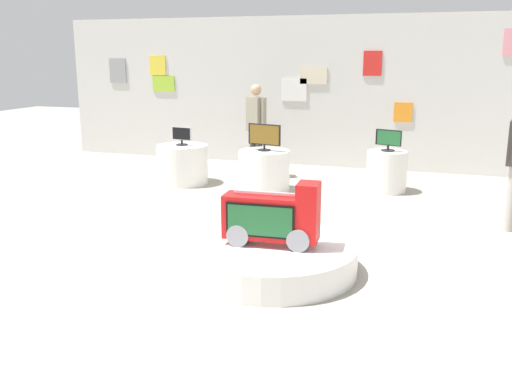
{
  "coord_description": "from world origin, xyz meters",
  "views": [
    {
      "loc": [
        2.01,
        -5.86,
        2.24
      ],
      "look_at": [
        0.09,
        -0.03,
        0.74
      ],
      "focal_mm": 39.87,
      "sensor_mm": 36.0,
      "label": 1
    }
  ],
  "objects_px": {
    "tv_on_left_rear": "(182,136)",
    "tv_on_center_rear": "(264,136)",
    "display_pedestal_left_rear": "(183,164)",
    "display_pedestal_right_rear": "(387,171)",
    "tv_on_right_rear": "(388,140)",
    "display_pedestal_center_rear": "(264,171)",
    "novelty_firetruck_tv": "(273,219)",
    "shopper_browsing_near_truck": "(256,123)",
    "main_display_pedestal": "(271,258)"
  },
  "relations": [
    {
      "from": "display_pedestal_right_rear",
      "to": "tv_on_center_rear",
      "type": "bearing_deg",
      "value": -162.6
    },
    {
      "from": "tv_on_center_rear",
      "to": "tv_on_right_rear",
      "type": "xyz_separation_m",
      "value": [
        1.95,
        0.61,
        -0.06
      ]
    },
    {
      "from": "display_pedestal_right_rear",
      "to": "tv_on_right_rear",
      "type": "xyz_separation_m",
      "value": [
        0.0,
        -0.0,
        0.53
      ]
    },
    {
      "from": "tv_on_left_rear",
      "to": "tv_on_right_rear",
      "type": "relative_size",
      "value": 0.9
    },
    {
      "from": "tv_on_left_rear",
      "to": "tv_on_right_rear",
      "type": "distance_m",
      "value": 3.53
    },
    {
      "from": "display_pedestal_left_rear",
      "to": "display_pedestal_right_rear",
      "type": "relative_size",
      "value": 1.31
    },
    {
      "from": "tv_on_left_rear",
      "to": "shopper_browsing_near_truck",
      "type": "distance_m",
      "value": 1.44
    },
    {
      "from": "main_display_pedestal",
      "to": "tv_on_right_rear",
      "type": "bearing_deg",
      "value": 78.89
    },
    {
      "from": "tv_on_center_rear",
      "to": "display_pedestal_right_rear",
      "type": "xyz_separation_m",
      "value": [
        1.95,
        0.61,
        -0.59
      ]
    },
    {
      "from": "display_pedestal_right_rear",
      "to": "main_display_pedestal",
      "type": "bearing_deg",
      "value": -101.08
    },
    {
      "from": "display_pedestal_center_rear",
      "to": "display_pedestal_left_rear",
      "type": "bearing_deg",
      "value": 176.33
    },
    {
      "from": "display_pedestal_left_rear",
      "to": "display_pedestal_right_rear",
      "type": "bearing_deg",
      "value": 8.25
    },
    {
      "from": "tv_on_left_rear",
      "to": "display_pedestal_right_rear",
      "type": "distance_m",
      "value": 3.57
    },
    {
      "from": "novelty_firetruck_tv",
      "to": "display_pedestal_right_rear",
      "type": "relative_size",
      "value": 1.47
    },
    {
      "from": "main_display_pedestal",
      "to": "tv_on_center_rear",
      "type": "xyz_separation_m",
      "value": [
        -1.15,
        3.44,
        0.78
      ]
    },
    {
      "from": "display_pedestal_left_rear",
      "to": "tv_on_center_rear",
      "type": "height_order",
      "value": "tv_on_center_rear"
    },
    {
      "from": "main_display_pedestal",
      "to": "shopper_browsing_near_truck",
      "type": "relative_size",
      "value": 1.07
    },
    {
      "from": "display_pedestal_center_rear",
      "to": "display_pedestal_right_rear",
      "type": "distance_m",
      "value": 2.04
    },
    {
      "from": "shopper_browsing_near_truck",
      "to": "main_display_pedestal",
      "type": "bearing_deg",
      "value": -69.93
    },
    {
      "from": "tv_on_left_rear",
      "to": "display_pedestal_right_rear",
      "type": "height_order",
      "value": "tv_on_left_rear"
    },
    {
      "from": "tv_on_right_rear",
      "to": "shopper_browsing_near_truck",
      "type": "bearing_deg",
      "value": 168.89
    },
    {
      "from": "tv_on_left_rear",
      "to": "display_pedestal_center_rear",
      "type": "distance_m",
      "value": 1.63
    },
    {
      "from": "tv_on_left_rear",
      "to": "display_pedestal_right_rear",
      "type": "xyz_separation_m",
      "value": [
        3.49,
        0.51,
        -0.51
      ]
    },
    {
      "from": "shopper_browsing_near_truck",
      "to": "display_pedestal_center_rear",
      "type": "bearing_deg",
      "value": -65.15
    },
    {
      "from": "display_pedestal_center_rear",
      "to": "tv_on_right_rear",
      "type": "bearing_deg",
      "value": 17.17
    },
    {
      "from": "main_display_pedestal",
      "to": "display_pedestal_center_rear",
      "type": "distance_m",
      "value": 3.64
    },
    {
      "from": "display_pedestal_center_rear",
      "to": "novelty_firetruck_tv",
      "type": "bearing_deg",
      "value": -71.26
    },
    {
      "from": "tv_on_left_rear",
      "to": "tv_on_right_rear",
      "type": "height_order",
      "value": "tv_on_right_rear"
    },
    {
      "from": "tv_on_right_rear",
      "to": "shopper_browsing_near_truck",
      "type": "xyz_separation_m",
      "value": [
        -2.45,
        0.48,
        0.13
      ]
    },
    {
      "from": "display_pedestal_left_rear",
      "to": "display_pedestal_center_rear",
      "type": "distance_m",
      "value": 1.55
    },
    {
      "from": "display_pedestal_left_rear",
      "to": "tv_on_left_rear",
      "type": "bearing_deg",
      "value": -82.43
    },
    {
      "from": "display_pedestal_left_rear",
      "to": "tv_on_left_rear",
      "type": "relative_size",
      "value": 2.32
    },
    {
      "from": "display_pedestal_left_rear",
      "to": "display_pedestal_right_rear",
      "type": "height_order",
      "value": "same"
    },
    {
      "from": "display_pedestal_left_rear",
      "to": "tv_on_right_rear",
      "type": "bearing_deg",
      "value": 8.18
    },
    {
      "from": "display_pedestal_center_rear",
      "to": "tv_on_right_rear",
      "type": "xyz_separation_m",
      "value": [
        1.95,
        0.6,
        0.53
      ]
    },
    {
      "from": "tv_on_left_rear",
      "to": "shopper_browsing_near_truck",
      "type": "xyz_separation_m",
      "value": [
        1.04,
        0.99,
        0.14
      ]
    },
    {
      "from": "display_pedestal_right_rear",
      "to": "shopper_browsing_near_truck",
      "type": "relative_size",
      "value": 0.4
    },
    {
      "from": "tv_on_right_rear",
      "to": "main_display_pedestal",
      "type": "bearing_deg",
      "value": -101.11
    },
    {
      "from": "novelty_firetruck_tv",
      "to": "tv_on_center_rear",
      "type": "bearing_deg",
      "value": 108.75
    },
    {
      "from": "main_display_pedestal",
      "to": "display_pedestal_right_rear",
      "type": "distance_m",
      "value": 4.13
    },
    {
      "from": "tv_on_center_rear",
      "to": "display_pedestal_right_rear",
      "type": "relative_size",
      "value": 0.85
    },
    {
      "from": "tv_on_right_rear",
      "to": "display_pedestal_center_rear",
      "type": "bearing_deg",
      "value": -162.83
    },
    {
      "from": "main_display_pedestal",
      "to": "shopper_browsing_near_truck",
      "type": "xyz_separation_m",
      "value": [
        -1.65,
        4.53,
        0.85
      ]
    },
    {
      "from": "novelty_firetruck_tv",
      "to": "tv_on_left_rear",
      "type": "height_order",
      "value": "tv_on_left_rear"
    },
    {
      "from": "novelty_firetruck_tv",
      "to": "display_pedestal_center_rear",
      "type": "distance_m",
      "value": 3.65
    },
    {
      "from": "novelty_firetruck_tv",
      "to": "shopper_browsing_near_truck",
      "type": "height_order",
      "value": "shopper_browsing_near_truck"
    },
    {
      "from": "tv_on_left_rear",
      "to": "tv_on_center_rear",
      "type": "bearing_deg",
      "value": -3.68
    },
    {
      "from": "novelty_firetruck_tv",
      "to": "display_pedestal_right_rear",
      "type": "bearing_deg",
      "value": 79.18
    },
    {
      "from": "tv_on_left_rear",
      "to": "tv_on_center_rear",
      "type": "height_order",
      "value": "tv_on_center_rear"
    },
    {
      "from": "main_display_pedestal",
      "to": "display_pedestal_right_rear",
      "type": "height_order",
      "value": "display_pedestal_right_rear"
    }
  ]
}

